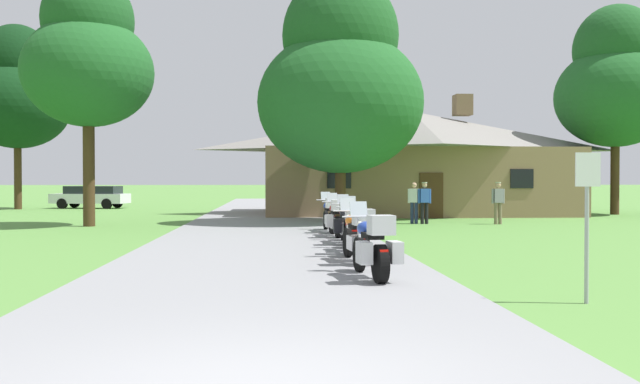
{
  "coord_description": "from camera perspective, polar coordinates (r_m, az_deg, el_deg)",
  "views": [
    {
      "loc": [
        0.14,
        -5.32,
        1.74
      ],
      "look_at": [
        1.95,
        20.03,
        1.31
      ],
      "focal_mm": 37.88,
      "sensor_mm": 36.0,
      "label": 1
    }
  ],
  "objects": [
    {
      "name": "tree_left_far",
      "position": [
        45.2,
        -24.21,
        7.68
      ],
      "size": [
        6.25,
        6.25,
        11.19
      ],
      "color": "#422D19",
      "rests_on": "ground"
    },
    {
      "name": "motorcycle_blue_farthest_in_row",
      "position": [
        22.37,
        0.8,
        -1.91
      ],
      "size": [
        0.66,
        2.08,
        1.3
      ],
      "rotation": [
        0.0,
        0.0,
        0.06
      ],
      "color": "black",
      "rests_on": "asphalt_driveway"
    },
    {
      "name": "ground_plane",
      "position": [
        25.38,
        -4.4,
        -2.97
      ],
      "size": [
        500.0,
        500.0,
        0.0
      ],
      "primitive_type": "plane",
      "color": "#56893D"
    },
    {
      "name": "motorcycle_orange_second_in_row",
      "position": [
        14.02,
        3.11,
        -3.63
      ],
      "size": [
        0.69,
        2.08,
        1.3
      ],
      "rotation": [
        0.0,
        0.0,
        0.1
      ],
      "color": "black",
      "rests_on": "asphalt_driveway"
    },
    {
      "name": "bystander_blue_shirt_by_tree",
      "position": [
        27.43,
        8.81,
        -0.7
      ],
      "size": [
        0.55,
        0.25,
        1.69
      ],
      "rotation": [
        0.0,
        0.0,
        0.09
      ],
      "color": "black",
      "rests_on": "ground"
    },
    {
      "name": "bystander_white_shirt_beside_signpost",
      "position": [
        27.53,
        7.96,
        -0.73
      ],
      "size": [
        0.47,
        0.39,
        1.67
      ],
      "rotation": [
        0.0,
        0.0,
        5.67
      ],
      "color": "navy",
      "rests_on": "ground"
    },
    {
      "name": "motorcycle_red_fourth_in_row",
      "position": [
        18.09,
        2.21,
        -2.63
      ],
      "size": [
        0.73,
        2.08,
        1.3
      ],
      "rotation": [
        0.0,
        0.0,
        -0.03
      ],
      "color": "black",
      "rests_on": "asphalt_driveway"
    },
    {
      "name": "stone_lodge",
      "position": [
        35.99,
        7.72,
        2.61
      ],
      "size": [
        16.22,
        9.54,
        6.3
      ],
      "color": "#896B4C",
      "rests_on": "ground"
    },
    {
      "name": "motorcycle_silver_third_in_row",
      "position": [
        16.01,
        2.73,
        -3.06
      ],
      "size": [
        0.66,
        2.08,
        1.3
      ],
      "rotation": [
        0.0,
        0.0,
        -0.04
      ],
      "color": "black",
      "rests_on": "asphalt_driveway"
    },
    {
      "name": "metal_signpost_roadside",
      "position": [
        10.25,
        21.64,
        -1.29
      ],
      "size": [
        0.36,
        0.06,
        2.14
      ],
      "color": "#9EA0A5",
      "rests_on": "ground"
    },
    {
      "name": "asphalt_driveway",
      "position": [
        23.38,
        -4.42,
        -3.24
      ],
      "size": [
        6.4,
        80.0,
        0.06
      ],
      "primitive_type": "cube",
      "color": "gray",
      "rests_on": "ground"
    },
    {
      "name": "bystander_gray_shirt_near_lodge",
      "position": [
        27.85,
        14.81,
        -0.7
      ],
      "size": [
        0.55,
        0.26,
        1.69
      ],
      "rotation": [
        0.0,
        0.0,
        0.11
      ],
      "color": "#75664C",
      "rests_on": "ground"
    },
    {
      "name": "tree_left_near",
      "position": [
        27.56,
        -18.99,
        10.73
      ],
      "size": [
        4.91,
        4.91,
        9.68
      ],
      "color": "#422D19",
      "rests_on": "ground"
    },
    {
      "name": "motorcycle_blue_nearest_to_camera",
      "position": [
        11.58,
        4.49,
        -4.66
      ],
      "size": [
        0.86,
        2.08,
        1.3
      ],
      "rotation": [
        0.0,
        0.0,
        0.11
      ],
      "color": "black",
      "rests_on": "asphalt_driveway"
    },
    {
      "name": "motorcycle_red_fifth_in_row",
      "position": [
        20.3,
        1.38,
        -2.24
      ],
      "size": [
        0.74,
        2.08,
        1.3
      ],
      "rotation": [
        0.0,
        0.0,
        0.03
      ],
      "color": "black",
      "rests_on": "asphalt_driveway"
    },
    {
      "name": "tree_right_of_lodge",
      "position": [
        38.2,
        23.7,
        8.45
      ],
      "size": [
        6.07,
        6.07,
        10.76
      ],
      "color": "#422D19",
      "rests_on": "ground"
    },
    {
      "name": "parked_white_suv_far_left",
      "position": [
        44.79,
        -18.76,
        -0.32
      ],
      "size": [
        4.83,
        2.54,
        1.4
      ],
      "rotation": [
        0.0,
        0.0,
        1.41
      ],
      "color": "silver",
      "rests_on": "ground"
    },
    {
      "name": "tree_by_lodge_front",
      "position": [
        27.57,
        1.73,
        9.21
      ],
      "size": [
        6.7,
        6.7,
        10.09
      ],
      "color": "#422D19",
      "rests_on": "ground"
    }
  ]
}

